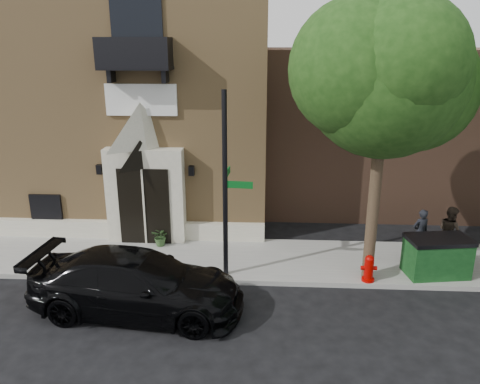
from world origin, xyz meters
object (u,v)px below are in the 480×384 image
object	(u,v)px
black_sedan	(137,283)
pedestrian_near	(420,233)
pedestrian_far	(450,231)
fire_hydrant	(369,268)
street_sign	(226,186)
dumpster	(437,256)

from	to	relation	value
black_sedan	pedestrian_near	xyz separation A→B (m)	(8.15, 3.48, 0.13)
pedestrian_near	pedestrian_far	xyz separation A→B (m)	(0.93, 0.06, 0.04)
black_sedan	fire_hydrant	distance (m)	6.43
street_sign	pedestrian_far	world-z (taller)	street_sign
street_sign	dumpster	bearing A→B (deg)	7.96
black_sedan	dumpster	distance (m)	8.53
fire_hydrant	dumpster	xyz separation A→B (m)	(2.04, 0.50, 0.20)
pedestrian_near	pedestrian_far	size ratio (longest dim) A/B	0.95
dumpster	pedestrian_far	distance (m)	1.62
fire_hydrant	dumpster	bearing A→B (deg)	13.79
black_sedan	pedestrian_near	distance (m)	8.86
street_sign	fire_hydrant	bearing A→B (deg)	2.25
street_sign	pedestrian_near	world-z (taller)	street_sign
dumpster	pedestrian_near	bearing A→B (deg)	86.01
fire_hydrant	pedestrian_near	distance (m)	2.68
fire_hydrant	dumpster	size ratio (longest dim) A/B	0.42
dumpster	pedestrian_near	xyz separation A→B (m)	(-0.10, 1.31, 0.18)
black_sedan	pedestrian_near	size ratio (longest dim) A/B	3.54
black_sedan	street_sign	world-z (taller)	street_sign
street_sign	pedestrian_near	bearing A→B (deg)	20.14
street_sign	dumpster	distance (m)	6.47
black_sedan	fire_hydrant	world-z (taller)	black_sedan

